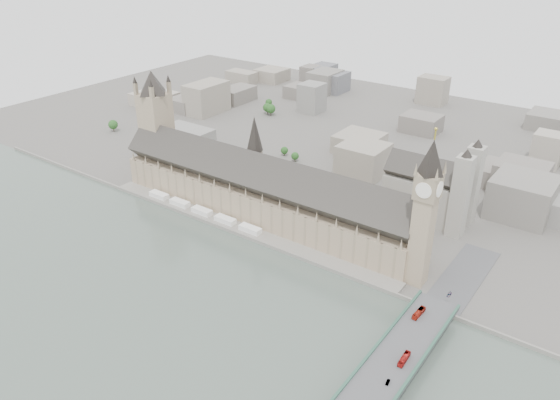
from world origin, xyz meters
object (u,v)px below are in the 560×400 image
Objects in this scene: westminster_bridge at (385,378)px; car_silver at (388,382)px; victoria_tower at (156,121)px; palace_of_westminster at (261,191)px; westminster_abbey at (431,191)px; red_bus_north at (419,313)px; red_bus_south at (404,359)px; car_approach at (449,294)px; elizabeth_tower at (426,204)px.

car_silver is at bearing -57.62° from westminster_bridge.
victoria_tower reaches higher than car_silver.
palace_of_westminster is 3.90× the size of westminster_abbey.
victoria_tower is 290.01m from red_bus_north.
palace_of_westminster is 22.32× the size of red_bus_south.
westminster_abbey is 117.40m from car_approach.
westminster_bridge is (162.00, -107.20, -17.58)m from palace_of_westminster.
car_silver reaches higher than westminster_bridge.
car_approach is (27.44, -16.01, -47.09)m from elizabeth_tower.
palace_of_westminster is 134.09m from westminster_abbey.
westminster_abbey is at bearing 34.17° from palace_of_westminster.
palace_of_westminster reaches higher than car_silver.
car_silver is at bearing -73.67° from westminster_abbey.
victoria_tower is at bearing 176.04° from elizabeth_tower.
westminster_abbey reaches higher than red_bus_south.
red_bus_north is (19.88, -44.49, -46.12)m from elizabeth_tower.
red_bus_north is at bearing -12.59° from victoria_tower.
westminster_bridge is at bearing -114.11° from red_bus_south.
elizabeth_tower is 8.70× the size of red_bus_north.
elizabeth_tower is 116.38m from car_silver.
red_bus_north is at bearing -70.35° from westminster_abbey.
victoria_tower is at bearing 158.20° from red_bus_south.
palace_of_westminster is at bearing 169.10° from car_approach.
westminster_abbey is 5.73× the size of red_bus_south.
palace_of_westminster is at bearing 147.79° from red_bus_south.
red_bus_north reaches higher than red_bus_south.
palace_of_westminster is 66.30× the size of car_silver.
victoria_tower is at bearing -163.50° from westminster_abbey.
car_silver is at bearing -92.83° from red_bus_south.
westminster_bridge is 63.37× the size of car_approach.
victoria_tower is 244.79m from westminster_abbey.
red_bus_south is 2.31× the size of car_approach.
red_bus_south is at bearing 81.10° from car_silver.
palace_of_westminster is 202.21m from car_silver.
palace_of_westminster is at bearing 163.73° from red_bus_north.
elizabeth_tower reaches higher than victoria_tower.
red_bus_south is 18.57m from car_silver.
elizabeth_tower reaches higher than red_bus_north.
elizabeth_tower is at bearing 117.39° from red_bus_north.
car_approach is at bearing 78.44° from red_bus_north.
red_bus_south is (55.68, -170.97, -13.18)m from westminster_abbey.
red_bus_north is 1.04× the size of red_bus_south.
car_silver is at bearing -34.46° from palace_of_westminster.
red_bus_north reaches higher than car_silver.
victoria_tower reaches higher than westminster_bridge.
red_bus_south is at bearing -90.42° from car_approach.
palace_of_westminster is 142.94m from elizabeth_tower.
palace_of_westminster reaches higher than red_bus_north.
palace_of_westminster is at bearing -145.83° from westminster_abbey.
red_bus_north is 3.09× the size of car_silver.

